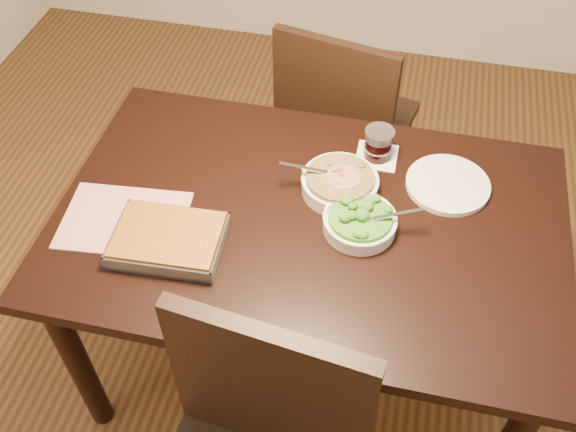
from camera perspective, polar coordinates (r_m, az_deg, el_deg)
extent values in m
plane|color=#422A13|center=(2.38, 1.47, -12.31)|extent=(4.00, 4.00, 0.00)
cube|color=black|center=(1.78, 1.93, -0.66)|extent=(1.40, 0.90, 0.04)
cube|color=black|center=(1.83, 1.87, -2.10)|extent=(1.26, 0.76, 0.08)
cylinder|color=black|center=(2.06, -18.17, -12.29)|extent=(0.07, 0.07, 0.71)
cylinder|color=black|center=(2.44, -10.97, 2.37)|extent=(0.07, 0.07, 0.71)
cylinder|color=black|center=(2.33, 18.68, -2.54)|extent=(0.07, 0.07, 0.71)
cube|color=#BD3649|center=(1.81, -14.35, -0.35)|extent=(0.36, 0.28, 0.01)
cube|color=white|center=(1.96, 7.88, 5.29)|extent=(0.12, 0.12, 0.00)
cylinder|color=white|center=(1.83, 4.61, 2.75)|extent=(0.22, 0.22, 0.04)
torus|color=white|center=(1.81, 4.66, 3.30)|extent=(0.22, 0.22, 0.01)
cylinder|color=#34220E|center=(1.81, 4.67, 3.39)|extent=(0.19, 0.19, 0.02)
cube|color=silver|center=(1.79, 2.58, 3.68)|extent=(0.14, 0.04, 0.04)
cylinder|color=maroon|center=(1.80, 4.97, 3.44)|extent=(0.10, 0.10, 0.00)
cylinder|color=white|center=(1.74, 6.37, -0.69)|extent=(0.20, 0.20, 0.04)
torus|color=white|center=(1.72, 6.43, -0.19)|extent=(0.20, 0.20, 0.01)
cylinder|color=#175012|center=(1.72, 6.45, -0.11)|extent=(0.17, 0.17, 0.02)
cube|color=silver|center=(1.72, 8.58, 0.21)|extent=(0.13, 0.04, 0.04)
cube|color=silver|center=(1.73, -10.47, -2.57)|extent=(0.30, 0.23, 0.01)
cube|color=#5D290D|center=(1.71, -10.59, -2.02)|extent=(0.28, 0.21, 0.05)
cube|color=silver|center=(1.77, -9.63, 0.41)|extent=(0.29, 0.02, 0.04)
cube|color=silver|center=(1.65, -11.59, -4.78)|extent=(0.29, 0.02, 0.04)
cube|color=silver|center=(1.68, -6.00, -2.74)|extent=(0.02, 0.21, 0.04)
cube|color=silver|center=(1.76, -14.94, -1.47)|extent=(0.02, 0.21, 0.04)
cylinder|color=black|center=(1.93, 8.00, 6.11)|extent=(0.08, 0.08, 0.07)
cylinder|color=silver|center=(1.90, 8.15, 7.18)|extent=(0.09, 0.09, 0.03)
cylinder|color=silver|center=(1.90, 14.02, 2.73)|extent=(0.24, 0.24, 0.02)
cube|color=black|center=(1.48, -1.62, -15.38)|extent=(0.47, 0.10, 0.50)
cube|color=black|center=(2.54, 5.44, 8.21)|extent=(0.52, 0.52, 0.04)
cylinder|color=black|center=(2.79, 10.13, 5.64)|extent=(0.04, 0.04, 0.43)
cylinder|color=black|center=(2.53, 7.49, 0.44)|extent=(0.04, 0.04, 0.43)
cylinder|color=black|center=(2.87, 2.96, 7.87)|extent=(0.04, 0.04, 0.43)
cylinder|color=black|center=(2.62, -0.27, 3.03)|extent=(0.04, 0.04, 0.43)
cube|color=black|center=(2.23, 4.02, 10.18)|extent=(0.44, 0.13, 0.47)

